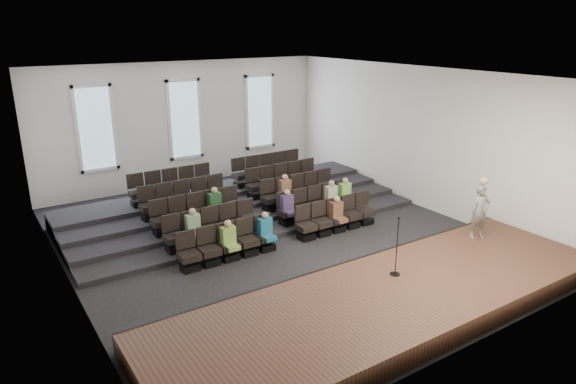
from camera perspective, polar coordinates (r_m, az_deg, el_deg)
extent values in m
plane|color=black|center=(16.10, -1.34, -5.11)|extent=(14.00, 14.00, 0.00)
cube|color=white|center=(14.86, -1.48, 12.94)|extent=(12.00, 14.00, 0.02)
cube|color=silver|center=(21.45, -11.43, 7.42)|extent=(12.00, 0.04, 5.00)
cube|color=silver|center=(10.31, 19.71, -4.92)|extent=(12.00, 0.04, 5.00)
cube|color=silver|center=(13.28, -24.05, -0.35)|extent=(0.04, 14.00, 5.00)
cube|color=silver|center=(19.07, 14.23, 5.91)|extent=(0.04, 14.00, 5.00)
cube|color=#513022|center=(12.40, 11.47, -11.74)|extent=(11.80, 3.60, 0.50)
cube|color=black|center=(13.54, 6.21, -8.76)|extent=(11.80, 0.06, 0.52)
cube|color=black|center=(17.95, -5.27, -2.42)|extent=(11.80, 4.80, 0.15)
cube|color=black|center=(18.37, -6.05, -1.72)|extent=(11.80, 3.75, 0.30)
cube|color=black|center=(18.79, -6.79, -1.05)|extent=(11.80, 2.70, 0.45)
cube|color=black|center=(19.21, -7.50, -0.40)|extent=(11.80, 1.65, 0.60)
cube|color=black|center=(14.30, -10.84, -8.15)|extent=(0.47, 0.43, 0.20)
cube|color=black|center=(14.17, -10.91, -7.02)|extent=(0.55, 0.50, 0.19)
cube|color=black|center=(14.18, -11.34, -5.21)|extent=(0.55, 0.08, 0.50)
cube|color=black|center=(14.51, -8.64, -7.62)|extent=(0.47, 0.43, 0.20)
cube|color=black|center=(14.37, -8.70, -6.51)|extent=(0.55, 0.50, 0.19)
cube|color=black|center=(14.39, -9.13, -4.73)|extent=(0.55, 0.08, 0.50)
cube|color=black|center=(14.73, -6.51, -7.11)|extent=(0.47, 0.43, 0.20)
cube|color=black|center=(14.60, -6.55, -6.01)|extent=(0.55, 0.50, 0.19)
cube|color=black|center=(14.62, -6.98, -4.25)|extent=(0.55, 0.08, 0.50)
cube|color=black|center=(14.98, -4.45, -6.59)|extent=(0.47, 0.43, 0.20)
cube|color=black|center=(14.86, -4.48, -5.51)|extent=(0.55, 0.50, 0.19)
cube|color=black|center=(14.87, -4.91, -3.79)|extent=(0.55, 0.08, 0.50)
cube|color=black|center=(15.25, -2.47, -6.09)|extent=(0.47, 0.43, 0.20)
cube|color=black|center=(15.13, -2.48, -5.02)|extent=(0.55, 0.50, 0.19)
cube|color=black|center=(15.14, -2.91, -3.33)|extent=(0.55, 0.08, 0.50)
cube|color=black|center=(15.97, 2.02, -4.93)|extent=(0.47, 0.43, 0.20)
cube|color=black|center=(15.85, 2.03, -3.90)|extent=(0.55, 0.50, 0.19)
cube|color=black|center=(15.87, 1.61, -2.29)|extent=(0.55, 0.08, 0.50)
cube|color=black|center=(16.30, 3.75, -4.47)|extent=(0.47, 0.43, 0.20)
cube|color=black|center=(16.18, 3.77, -3.46)|extent=(0.55, 0.50, 0.19)
cube|color=black|center=(16.20, 3.36, -1.88)|extent=(0.55, 0.08, 0.50)
cube|color=black|center=(16.64, 5.41, -4.02)|extent=(0.47, 0.43, 0.20)
cube|color=black|center=(16.53, 5.44, -3.03)|extent=(0.55, 0.50, 0.19)
cube|color=black|center=(16.54, 5.03, -1.49)|extent=(0.55, 0.08, 0.50)
cube|color=black|center=(17.00, 7.00, -3.60)|extent=(0.47, 0.43, 0.20)
cube|color=black|center=(16.89, 7.04, -2.62)|extent=(0.55, 0.50, 0.19)
cube|color=black|center=(16.90, 6.64, -1.11)|extent=(0.55, 0.08, 0.50)
cube|color=black|center=(17.37, 8.52, -3.18)|extent=(0.47, 0.43, 0.20)
cube|color=black|center=(17.26, 8.57, -2.22)|extent=(0.55, 0.50, 0.19)
cube|color=black|center=(17.27, 8.17, -0.75)|extent=(0.55, 0.08, 0.50)
cube|color=black|center=(15.13, -12.42, -6.11)|extent=(0.47, 0.43, 0.20)
cube|color=black|center=(15.01, -12.50, -5.03)|extent=(0.55, 0.50, 0.19)
cube|color=black|center=(15.04, -12.90, -3.32)|extent=(0.55, 0.08, 0.50)
cube|color=black|center=(15.32, -10.33, -5.65)|extent=(0.47, 0.43, 0.20)
cube|color=black|center=(15.20, -10.39, -4.58)|extent=(0.55, 0.50, 0.19)
cube|color=black|center=(15.24, -10.79, -2.90)|extent=(0.55, 0.08, 0.50)
cube|color=black|center=(15.54, -8.29, -5.19)|extent=(0.47, 0.43, 0.20)
cube|color=black|center=(15.42, -8.34, -4.14)|extent=(0.55, 0.50, 0.19)
cube|color=black|center=(15.45, -8.74, -2.48)|extent=(0.55, 0.08, 0.50)
cube|color=black|center=(15.78, -6.32, -4.74)|extent=(0.47, 0.43, 0.20)
cube|color=black|center=(15.66, -6.36, -3.70)|extent=(0.55, 0.50, 0.19)
cube|color=black|center=(15.69, -6.76, -2.07)|extent=(0.55, 0.08, 0.50)
cube|color=black|center=(16.03, -4.40, -4.30)|extent=(0.47, 0.43, 0.20)
cube|color=black|center=(15.92, -4.43, -3.27)|extent=(0.55, 0.50, 0.19)
cube|color=black|center=(15.95, -4.83, -1.67)|extent=(0.55, 0.08, 0.50)
cube|color=black|center=(16.72, -0.05, -3.28)|extent=(0.47, 0.43, 0.20)
cube|color=black|center=(16.61, -0.05, -2.28)|extent=(0.55, 0.50, 0.19)
cube|color=black|center=(16.64, -0.44, -0.75)|extent=(0.55, 0.08, 0.50)
cube|color=black|center=(17.03, 1.64, -2.88)|extent=(0.47, 0.43, 0.20)
cube|color=black|center=(16.93, 1.65, -1.90)|extent=(0.55, 0.50, 0.19)
cube|color=black|center=(16.95, 1.26, -0.39)|extent=(0.55, 0.08, 0.50)
cube|color=black|center=(17.36, 3.27, -2.48)|extent=(0.47, 0.43, 0.20)
cube|color=black|center=(17.26, 3.29, -1.52)|extent=(0.55, 0.50, 0.19)
cube|color=black|center=(17.28, 2.90, -0.04)|extent=(0.55, 0.08, 0.50)
cube|color=black|center=(17.70, 4.84, -2.11)|extent=(0.47, 0.43, 0.20)
cube|color=black|center=(17.60, 4.87, -1.16)|extent=(0.55, 0.50, 0.19)
cube|color=black|center=(17.63, 4.48, 0.29)|extent=(0.55, 0.08, 0.50)
cube|color=black|center=(18.06, 6.35, -1.74)|extent=(0.47, 0.43, 0.20)
cube|color=black|center=(17.96, 6.38, -0.81)|extent=(0.55, 0.50, 0.19)
cube|color=black|center=(17.98, 6.00, 0.61)|extent=(0.55, 0.08, 0.50)
cube|color=black|center=(15.99, -13.83, -4.29)|extent=(0.47, 0.42, 0.20)
cube|color=black|center=(15.87, -13.91, -3.25)|extent=(0.55, 0.50, 0.19)
cube|color=black|center=(15.92, -14.28, -1.64)|extent=(0.55, 0.08, 0.50)
cube|color=black|center=(16.17, -11.83, -3.88)|extent=(0.47, 0.42, 0.20)
cube|color=black|center=(16.06, -11.90, -2.85)|extent=(0.55, 0.50, 0.19)
cube|color=black|center=(16.11, -12.28, -1.26)|extent=(0.55, 0.08, 0.50)
cube|color=black|center=(16.38, -9.89, -3.47)|extent=(0.47, 0.42, 0.20)
cube|color=black|center=(16.27, -9.94, -2.45)|extent=(0.55, 0.50, 0.19)
cube|color=black|center=(16.31, -10.32, -0.89)|extent=(0.55, 0.08, 0.50)
cube|color=black|center=(16.60, -7.99, -3.07)|extent=(0.47, 0.42, 0.20)
cube|color=black|center=(16.49, -8.04, -2.07)|extent=(0.55, 0.50, 0.19)
cube|color=black|center=(16.54, -8.41, -0.52)|extent=(0.55, 0.08, 0.50)
cube|color=black|center=(16.84, -6.15, -2.68)|extent=(0.47, 0.42, 0.20)
cube|color=black|center=(16.74, -6.18, -1.69)|extent=(0.55, 0.50, 0.19)
cube|color=black|center=(16.78, -6.56, -0.16)|extent=(0.55, 0.08, 0.50)
cube|color=black|center=(17.50, -1.93, -1.77)|extent=(0.47, 0.42, 0.20)
cube|color=black|center=(17.40, -1.94, -0.81)|extent=(0.55, 0.50, 0.19)
cube|color=black|center=(17.44, -2.31, 0.65)|extent=(0.55, 0.08, 0.50)
cube|color=black|center=(17.80, -0.28, -1.41)|extent=(0.47, 0.42, 0.20)
cube|color=black|center=(17.70, -0.28, -0.47)|extent=(0.55, 0.50, 0.19)
cube|color=black|center=(17.74, -0.65, 0.97)|extent=(0.55, 0.08, 0.50)
cube|color=black|center=(18.11, 1.32, -1.07)|extent=(0.47, 0.42, 0.20)
cube|color=black|center=(18.01, 1.32, -0.13)|extent=(0.55, 0.50, 0.19)
cube|color=black|center=(18.06, 0.96, 1.28)|extent=(0.55, 0.08, 0.50)
cube|color=black|center=(18.44, 2.85, -0.73)|extent=(0.47, 0.42, 0.20)
cube|color=black|center=(18.34, 2.87, 0.19)|extent=(0.55, 0.50, 0.19)
cube|color=black|center=(18.39, 2.51, 1.57)|extent=(0.55, 0.08, 0.50)
cube|color=black|center=(18.78, 4.34, -0.41)|extent=(0.47, 0.42, 0.20)
cube|color=black|center=(18.69, 4.36, 0.50)|extent=(0.55, 0.50, 0.19)
cube|color=black|center=(18.73, 4.00, 1.85)|extent=(0.55, 0.08, 0.50)
cube|color=black|center=(16.87, -15.09, -2.65)|extent=(0.47, 0.42, 0.20)
cube|color=black|center=(16.76, -15.17, -1.66)|extent=(0.55, 0.50, 0.19)
cube|color=black|center=(16.83, -15.51, -0.14)|extent=(0.55, 0.08, 0.50)
cube|color=black|center=(17.04, -13.18, -2.28)|extent=(0.47, 0.42, 0.20)
cube|color=black|center=(16.94, -13.26, -1.30)|extent=(0.55, 0.50, 0.19)
cube|color=black|center=(17.00, -13.60, 0.21)|extent=(0.55, 0.08, 0.50)
cube|color=black|center=(17.24, -11.32, -1.91)|extent=(0.47, 0.42, 0.20)
cube|color=black|center=(17.14, -11.38, -0.94)|extent=(0.55, 0.50, 0.19)
cube|color=black|center=(17.20, -11.73, 0.54)|extent=(0.55, 0.08, 0.50)
cube|color=black|center=(17.45, -9.50, -1.56)|extent=(0.47, 0.42, 0.20)
cube|color=black|center=(17.35, -9.55, -0.59)|extent=(0.55, 0.50, 0.19)
cube|color=black|center=(17.41, -9.90, 0.87)|extent=(0.55, 0.08, 0.50)
cube|color=black|center=(17.68, -7.73, -1.20)|extent=(0.47, 0.42, 0.20)
cube|color=black|center=(17.58, -7.77, -0.25)|extent=(0.55, 0.50, 0.19)
cube|color=black|center=(17.64, -8.12, 1.19)|extent=(0.55, 0.08, 0.50)
cube|color=black|center=(18.31, -3.64, -0.39)|extent=(0.47, 0.42, 0.20)
cube|color=black|center=(18.21, -3.66, 0.53)|extent=(0.55, 0.50, 0.19)
cube|color=black|center=(18.27, -4.01, 1.93)|extent=(0.55, 0.08, 0.50)
cube|color=black|center=(18.59, -2.04, -0.07)|extent=(0.47, 0.42, 0.20)
cube|color=black|center=(18.50, -2.05, 0.84)|extent=(0.55, 0.50, 0.19)
cube|color=black|center=(18.56, -2.40, 2.21)|extent=(0.55, 0.08, 0.50)
cube|color=black|center=(18.90, -0.48, 0.24)|extent=(0.47, 0.42, 0.20)
cube|color=black|center=(18.80, -0.48, 1.14)|extent=(0.55, 0.50, 0.19)
cube|color=black|center=(18.86, -0.83, 2.49)|extent=(0.55, 0.08, 0.50)
cube|color=black|center=(19.21, 1.03, 0.54)|extent=(0.47, 0.42, 0.20)
cube|color=black|center=(19.12, 1.03, 1.43)|extent=(0.55, 0.50, 0.19)
cube|color=black|center=(19.17, 0.69, 2.75)|extent=(0.55, 0.08, 0.50)
cube|color=black|center=(19.54, 2.48, 0.83)|extent=(0.47, 0.42, 0.20)
cube|color=black|center=(19.45, 2.49, 1.70)|extent=(0.55, 0.50, 0.19)
cube|color=black|center=(19.50, 2.15, 3.00)|extent=(0.55, 0.08, 0.50)
cube|color=black|center=(17.77, -16.21, -1.17)|extent=(0.47, 0.42, 0.20)
cube|color=black|center=(17.67, -16.30, -0.22)|extent=(0.55, 0.50, 0.19)
cube|color=black|center=(17.75, -16.62, 1.21)|extent=(0.55, 0.08, 0.50)
cube|color=black|center=(17.93, -14.39, -0.84)|extent=(0.47, 0.42, 0.20)
cube|color=black|center=(17.84, -14.47, 0.11)|extent=(0.55, 0.50, 0.19)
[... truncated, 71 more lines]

